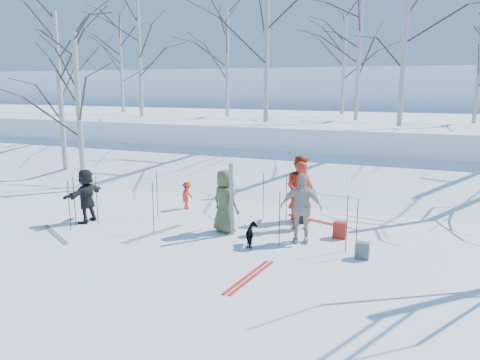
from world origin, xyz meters
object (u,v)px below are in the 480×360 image
at_px(skier_redor_behind, 300,188).
at_px(backpack_dark, 300,216).
at_px(skier_olive_center, 225,201).
at_px(skier_cream_east, 301,208).
at_px(dog, 252,235).
at_px(backpack_grey, 362,250).
at_px(skier_grey_west, 86,196).
at_px(backpack_red, 340,230).
at_px(skier_red_seated, 187,195).
at_px(skier_red_north, 300,195).

height_order(skier_redor_behind, backpack_dark, skier_redor_behind).
height_order(skier_olive_center, skier_cream_east, skier_cream_east).
bearing_deg(dog, backpack_dark, -125.89).
height_order(dog, backpack_grey, dog).
xyz_separation_m(skier_olive_center, backpack_dark, (1.59, 1.57, -0.63)).
bearing_deg(backpack_grey, dog, -176.60).
relative_size(skier_grey_west, backpack_red, 3.61).
xyz_separation_m(skier_olive_center, dog, (1.05, -0.76, -0.56)).
xyz_separation_m(skier_red_seated, backpack_dark, (3.63, -0.09, -0.23)).
bearing_deg(skier_cream_east, skier_olive_center, 166.68).
xyz_separation_m(skier_grey_west, dog, (5.01, -0.11, -0.48)).
xyz_separation_m(skier_redor_behind, backpack_grey, (2.12, -2.44, -0.74)).
relative_size(backpack_red, backpack_dark, 1.05).
relative_size(skier_cream_east, skier_grey_west, 1.14).
bearing_deg(backpack_red, backpack_grey, -59.50).
distance_m(backpack_grey, backpack_dark, 2.98).
distance_m(skier_red_north, dog, 2.01).
bearing_deg(skier_olive_center, backpack_grey, -168.18).
distance_m(dog, backpack_red, 2.31).
distance_m(skier_red_seated, dog, 3.93).
xyz_separation_m(skier_redor_behind, dog, (-0.45, -2.59, -0.66)).
height_order(skier_olive_center, backpack_grey, skier_olive_center).
xyz_separation_m(skier_red_seated, dog, (3.09, -2.43, -0.16)).
height_order(skier_cream_east, backpack_grey, skier_cream_east).
bearing_deg(skier_cream_east, skier_grey_west, 173.07).
distance_m(skier_olive_center, skier_redor_behind, 2.37).
xyz_separation_m(skier_redor_behind, skier_cream_east, (0.54, -1.84, -0.07)).
bearing_deg(skier_cream_east, dog, -155.82).
bearing_deg(backpack_grey, skier_olive_center, 170.45).
relative_size(dog, backpack_grey, 1.71).
bearing_deg(skier_red_north, skier_cream_east, 76.72).
relative_size(skier_red_north, skier_redor_behind, 0.99).
bearing_deg(skier_redor_behind, backpack_red, 168.30).
distance_m(skier_red_seated, skier_grey_west, 3.02).
height_order(skier_olive_center, backpack_dark, skier_olive_center).
bearing_deg(backpack_red, backpack_dark, 144.15).
relative_size(skier_olive_center, skier_grey_west, 1.10).
height_order(skier_red_seated, skier_cream_east, skier_cream_east).
xyz_separation_m(skier_red_north, skier_redor_behind, (-0.23, 0.82, 0.01)).
height_order(skier_red_seated, skier_grey_west, skier_grey_west).
bearing_deg(skier_red_seated, dog, -129.26).
relative_size(backpack_grey, backpack_dark, 0.95).
relative_size(skier_grey_west, dog, 2.34).
bearing_deg(backpack_dark, skier_redor_behind, 108.12).
distance_m(skier_red_seated, skier_cream_east, 4.43).
xyz_separation_m(backpack_red, backpack_dark, (-1.30, 0.94, -0.01)).
xyz_separation_m(skier_cream_east, skier_grey_west, (-6.00, -0.64, -0.10)).
distance_m(skier_olive_center, backpack_red, 3.02).
xyz_separation_m(skier_redor_behind, backpack_red, (1.39, -1.20, -0.72)).
height_order(skier_cream_east, dog, skier_cream_east).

